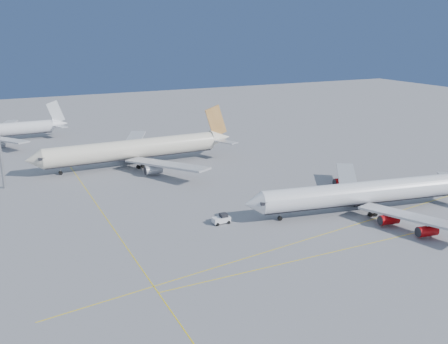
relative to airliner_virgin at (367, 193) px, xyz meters
The scene contains 5 objects.
ground 18.21m from the airliner_virgin, behind, with size 500.00×500.00×0.00m, color slate.
taxiway_lines 33.02m from the airliner_virgin, behind, with size 118.86×140.00×0.02m.
airliner_virgin is the anchor object (origin of this frame).
airliner_etihad 74.66m from the airliner_virgin, 120.30° to the left, with size 67.20×62.19×17.57m.
pushback_tug 35.82m from the airliner_virgin, 167.09° to the left, with size 4.04×2.54×2.24m.
Camera 1 is at (-62.44, -85.63, 42.59)m, focal length 40.00 mm.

